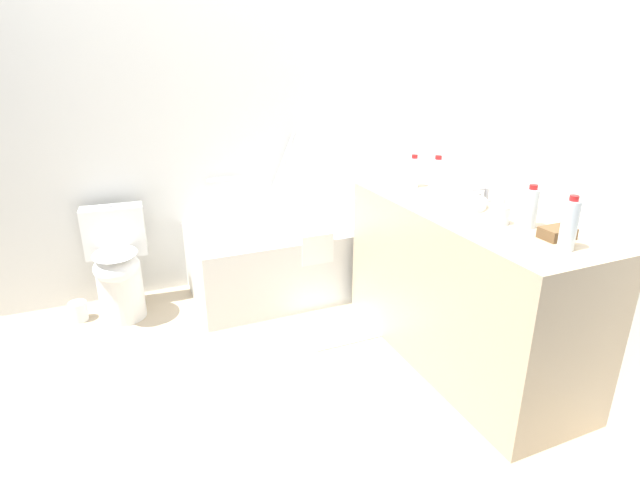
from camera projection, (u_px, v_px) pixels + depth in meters
ground_plane at (251, 381)px, 2.68m from camera, size 3.87×3.87×0.00m
wall_back_tiled at (187, 124)px, 3.44m from camera, size 3.27×0.10×2.36m
wall_right_mirror at (498, 140)px, 2.81m from camera, size 0.10×3.05×2.36m
bathtub at (297, 255)px, 3.64m from camera, size 1.47×0.75×1.09m
toilet at (118, 267)px, 3.24m from camera, size 0.39×0.49×0.72m
vanity_counter at (463, 287)px, 2.75m from camera, size 0.57×1.51×0.88m
sink_basin at (457, 202)px, 2.66m from camera, size 0.30×0.30×0.04m
sink_faucet at (484, 195)px, 2.72m from camera, size 0.13×0.15×0.09m
water_bottle_0 at (414, 172)px, 3.01m from camera, size 0.06×0.06×0.20m
water_bottle_1 at (569, 225)px, 2.05m from camera, size 0.07×0.07×0.23m
water_bottle_2 at (437, 177)px, 2.84m from camera, size 0.07×0.07×0.23m
water_bottle_3 at (530, 208)px, 2.32m from camera, size 0.07×0.07×0.20m
drinking_glass_0 at (501, 215)px, 2.38m from camera, size 0.08×0.08×0.09m
drinking_glass_1 at (498, 206)px, 2.52m from camera, size 0.07×0.07×0.09m
amenity_basket at (557, 233)px, 2.20m from camera, size 0.14×0.10×0.05m
soap_dish at (416, 180)px, 3.15m from camera, size 0.09×0.06×0.02m
bath_mat at (348, 324)px, 3.23m from camera, size 0.60×0.43×0.01m
toilet_paper_roll at (78, 311)px, 3.27m from camera, size 0.11×0.11×0.13m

